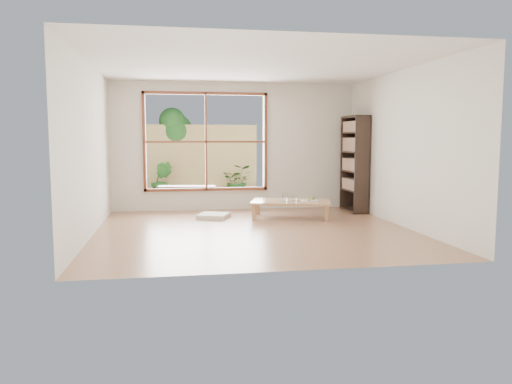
{
  "coord_description": "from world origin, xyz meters",
  "views": [
    {
      "loc": [
        -1.28,
        -7.79,
        1.48
      ],
      "look_at": [
        0.13,
        0.63,
        0.55
      ],
      "focal_mm": 35.0,
      "sensor_mm": 36.0,
      "label": 1
    }
  ],
  "objects_px": {
    "low_table": "(291,203)",
    "garden_bench": "(187,189)",
    "food_tray": "(310,200)",
    "bookshelf": "(355,164)"
  },
  "relations": [
    {
      "from": "low_table",
      "to": "food_tray",
      "type": "xyz_separation_m",
      "value": [
        0.34,
        -0.13,
        0.06
      ]
    },
    {
      "from": "food_tray",
      "to": "garden_bench",
      "type": "relative_size",
      "value": 0.26
    },
    {
      "from": "low_table",
      "to": "garden_bench",
      "type": "xyz_separation_m",
      "value": [
        -1.85,
        2.13,
        0.08
      ]
    },
    {
      "from": "bookshelf",
      "to": "garden_bench",
      "type": "distance_m",
      "value": 3.69
    },
    {
      "from": "low_table",
      "to": "bookshelf",
      "type": "bearing_deg",
      "value": 38.25
    },
    {
      "from": "food_tray",
      "to": "bookshelf",
      "type": "bearing_deg",
      "value": 42.77
    },
    {
      "from": "bookshelf",
      "to": "garden_bench",
      "type": "height_order",
      "value": "bookshelf"
    },
    {
      "from": "bookshelf",
      "to": "garden_bench",
      "type": "bearing_deg",
      "value": 155.06
    },
    {
      "from": "bookshelf",
      "to": "low_table",
      "type": "bearing_deg",
      "value": -157.94
    },
    {
      "from": "bookshelf",
      "to": "garden_bench",
      "type": "xyz_separation_m",
      "value": [
        -3.3,
        1.54,
        -0.6
      ]
    }
  ]
}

